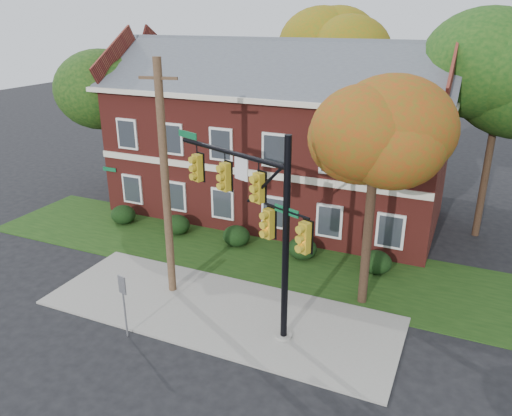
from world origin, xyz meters
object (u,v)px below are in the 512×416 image
at_px(tree_near_right, 382,143).
at_px(tree_left_rear, 120,90).
at_px(hedge_left, 177,225).
at_px(tree_far_rear, 341,48).
at_px(hedge_right, 302,248).
at_px(traffic_signal, 257,209).
at_px(apartment_building, 276,128).
at_px(hedge_center, 236,236).
at_px(hedge_far_right, 376,262).
at_px(hedge_far_left, 123,215).
at_px(tree_right_rear, 510,79).
at_px(utility_pole, 165,182).
at_px(sign_post, 123,296).

relative_size(tree_near_right, tree_left_rear, 0.97).
bearing_deg(tree_near_right, hedge_left, 165.19).
bearing_deg(tree_far_rear, hedge_right, -80.64).
bearing_deg(tree_left_rear, tree_near_right, -22.36).
relative_size(hedge_right, traffic_signal, 0.19).
xyz_separation_m(apartment_building, hedge_center, (0.00, -5.25, -4.46)).
bearing_deg(hedge_right, hedge_far_right, 0.00).
bearing_deg(traffic_signal, hedge_far_left, 172.87).
bearing_deg(tree_right_rear, hedge_right, -141.98).
relative_size(hedge_far_right, utility_pole, 0.15).
bearing_deg(tree_far_rear, hedge_center, -95.85).
bearing_deg(hedge_far_right, tree_left_rear, 166.11).
xyz_separation_m(hedge_far_right, sign_post, (-7.26, -8.46, 1.15)).
height_order(hedge_right, utility_pole, utility_pole).
xyz_separation_m(hedge_center, tree_far_rear, (1.34, 13.09, 8.32)).
distance_m(tree_left_rear, tree_far_rear, 14.40).
relative_size(hedge_right, hedge_far_right, 1.00).
relative_size(tree_right_rear, tree_far_rear, 0.92).
xyz_separation_m(hedge_left, hedge_right, (7.00, 0.00, 0.00)).
relative_size(hedge_far_right, tree_left_rear, 0.16).
distance_m(tree_near_right, traffic_signal, 5.03).
xyz_separation_m(hedge_center, hedge_far_right, (7.00, 0.00, 0.00)).
bearing_deg(hedge_right, tree_near_right, -37.28).
bearing_deg(hedge_center, tree_left_rear, 156.96).
xyz_separation_m(tree_right_rear, utility_pole, (-11.81, -11.21, -3.29)).
bearing_deg(sign_post, hedge_far_left, 141.75).
relative_size(hedge_left, hedge_right, 1.00).
distance_m(hedge_far_left, hedge_center, 7.00).
distance_m(apartment_building, hedge_left, 7.73).
distance_m(hedge_left, traffic_signal, 10.16).
bearing_deg(tree_near_right, tree_far_rear, 110.27).
relative_size(hedge_right, sign_post, 0.57).
bearing_deg(hedge_far_right, hedge_center, 180.00).
relative_size(hedge_far_left, tree_far_rear, 0.12).
bearing_deg(hedge_left, traffic_signal, -38.87).
distance_m(hedge_right, tree_right_rear, 12.50).
bearing_deg(traffic_signal, tree_far_rear, 118.58).
bearing_deg(tree_left_rear, sign_post, -53.08).
height_order(hedge_center, hedge_right, same).
height_order(hedge_right, tree_left_rear, tree_left_rear).
xyz_separation_m(hedge_right, utility_pole, (-4.00, -5.10, 4.30)).
relative_size(hedge_center, hedge_right, 1.00).
relative_size(tree_left_rear, sign_post, 3.61).
bearing_deg(hedge_far_left, tree_far_rear, 57.50).
bearing_deg(hedge_far_left, utility_pole, -38.10).
relative_size(apartment_building, sign_post, 7.64).
bearing_deg(hedge_far_left, tree_right_rear, 18.45).
height_order(hedge_far_left, traffic_signal, traffic_signal).
height_order(hedge_left, tree_far_rear, tree_far_rear).
distance_m(tree_right_rear, traffic_signal, 14.57).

